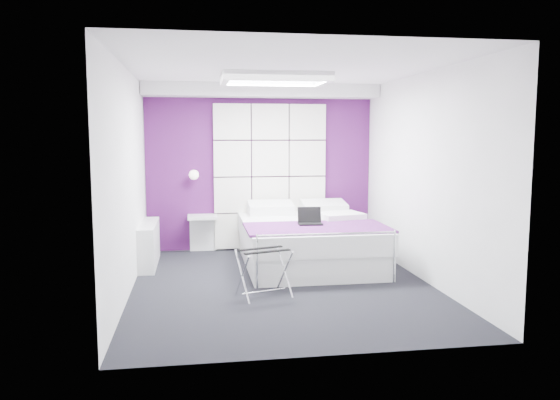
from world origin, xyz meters
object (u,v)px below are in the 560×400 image
radiator (149,244)px  laptop (310,220)px  wall_lamp (194,175)px  nightstand (203,217)px  bed (308,241)px  luggage_rack (264,273)px

radiator → laptop: size_ratio=3.80×
wall_lamp → nightstand: (0.12, -0.04, -0.66)m
radiator → laptop: laptop is taller
bed → luggage_rack: bed is taller
luggage_rack → laptop: size_ratio=1.74×
nightstand → luggage_rack: nightstand is taller
radiator → laptop: 2.30m
wall_lamp → laptop: bearing=-42.8°
wall_lamp → radiator: size_ratio=0.12×
luggage_rack → laptop: (0.76, 1.09, 0.42)m
bed → laptop: bearing=-98.4°
radiator → nightstand: 1.08m
nightstand → laptop: (1.40, -1.38, 0.13)m
nightstand → luggage_rack: size_ratio=0.84×
wall_lamp → luggage_rack: 2.78m
wall_lamp → laptop: 2.15m
wall_lamp → nightstand: size_ratio=0.33×
bed → nightstand: bed is taller
wall_lamp → bed: bearing=-33.4°
bed → radiator: bearing=172.8°
luggage_rack → laptop: bearing=37.9°
nightstand → luggage_rack: 2.56m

